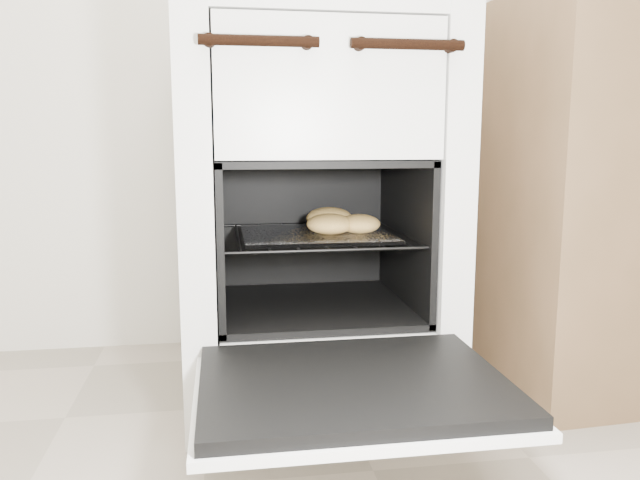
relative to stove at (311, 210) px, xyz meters
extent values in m
cube|color=white|center=(0.00, 0.01, 0.01)|extent=(0.63, 0.67, 0.97)
cylinder|color=black|center=(-0.15, -0.34, 0.37)|extent=(0.23, 0.02, 0.02)
cylinder|color=black|center=(0.15, -0.34, 0.37)|extent=(0.23, 0.02, 0.02)
cube|color=black|center=(0.00, -0.53, -0.25)|extent=(0.55, 0.42, 0.03)
cube|color=white|center=(0.00, -0.53, -0.27)|extent=(0.57, 0.44, 0.02)
cylinder|color=black|center=(-0.23, -0.07, -0.05)|extent=(0.01, 0.44, 0.01)
cylinder|color=black|center=(0.23, -0.07, -0.05)|extent=(0.01, 0.44, 0.01)
cylinder|color=black|center=(0.00, -0.28, -0.05)|extent=(0.45, 0.01, 0.01)
cylinder|color=black|center=(0.00, 0.14, -0.05)|extent=(0.45, 0.01, 0.01)
cylinder|color=black|center=(-0.19, -0.07, -0.05)|extent=(0.01, 0.42, 0.01)
cylinder|color=black|center=(-0.13, -0.07, -0.05)|extent=(0.01, 0.42, 0.01)
cylinder|color=black|center=(-0.06, -0.07, -0.05)|extent=(0.01, 0.42, 0.01)
cylinder|color=black|center=(0.00, -0.07, -0.05)|extent=(0.01, 0.42, 0.01)
cylinder|color=black|center=(0.06, -0.07, -0.05)|extent=(0.01, 0.42, 0.01)
cylinder|color=black|center=(0.13, -0.07, -0.05)|extent=(0.01, 0.42, 0.01)
cylinder|color=black|center=(0.19, -0.07, -0.05)|extent=(0.01, 0.42, 0.01)
cube|color=white|center=(0.00, -0.09, -0.05)|extent=(0.36, 0.32, 0.01)
ellipsoid|color=#E1AF5A|center=(0.10, -0.12, -0.02)|extent=(0.14, 0.14, 0.05)
ellipsoid|color=#E1AF5A|center=(0.04, -0.03, -0.02)|extent=(0.12, 0.12, 0.06)
ellipsoid|color=#E1AF5A|center=(0.03, -0.12, -0.02)|extent=(0.16, 0.16, 0.05)
camera|label=1|loc=(-0.23, -1.58, 0.18)|focal=35.00mm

